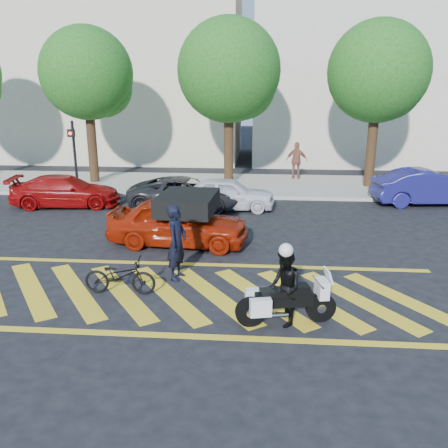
# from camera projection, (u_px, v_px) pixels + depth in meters

# --- Properties ---
(ground) EXTENTS (90.00, 90.00, 0.00)m
(ground) POSITION_uv_depth(u_px,v_px,m) (193.00, 294.00, 11.07)
(ground) COLOR black
(ground) RESTS_ON ground
(sidewalk) EXTENTS (60.00, 5.00, 0.15)m
(sidewalk) POSITION_uv_depth(u_px,v_px,m) (229.00, 185.00, 22.50)
(sidewalk) COLOR #9E998E
(sidewalk) RESTS_ON ground
(crosswalk) EXTENTS (12.33, 4.00, 0.01)m
(crosswalk) POSITION_uv_depth(u_px,v_px,m) (191.00, 294.00, 11.07)
(crosswalk) COLOR gold
(crosswalk) RESTS_ON ground
(building_left) EXTENTS (16.00, 8.00, 10.00)m
(building_left) POSITION_uv_depth(u_px,v_px,m) (114.00, 78.00, 30.29)
(building_left) COLOR beige
(building_left) RESTS_ON ground
(building_right) EXTENTS (16.00, 8.00, 11.00)m
(building_right) POSITION_uv_depth(u_px,v_px,m) (386.00, 70.00, 28.86)
(building_right) COLOR beige
(building_right) RESTS_ON ground
(tree_left) EXTENTS (4.20, 4.20, 7.26)m
(tree_left) POSITION_uv_depth(u_px,v_px,m) (90.00, 77.00, 21.64)
(tree_left) COLOR black
(tree_left) RESTS_ON ground
(tree_center) EXTENTS (4.60, 4.60, 7.56)m
(tree_center) POSITION_uv_depth(u_px,v_px,m) (232.00, 74.00, 21.12)
(tree_center) COLOR black
(tree_center) RESTS_ON ground
(tree_right) EXTENTS (4.40, 4.40, 7.41)m
(tree_right) POSITION_uv_depth(u_px,v_px,m) (380.00, 75.00, 20.64)
(tree_right) COLOR black
(tree_right) RESTS_ON ground
(signal_pole) EXTENTS (0.28, 0.43, 3.20)m
(signal_pole) POSITION_uv_depth(u_px,v_px,m) (74.00, 151.00, 20.31)
(signal_pole) COLOR black
(signal_pole) RESTS_ON ground
(officer_bike) EXTENTS (0.61, 0.78, 1.90)m
(officer_bike) POSITION_uv_depth(u_px,v_px,m) (177.00, 242.00, 11.72)
(officer_bike) COLOR black
(officer_bike) RESTS_ON ground
(bicycle) EXTENTS (1.67, 0.59, 0.88)m
(bicycle) POSITION_uv_depth(u_px,v_px,m) (120.00, 276.00, 11.00)
(bicycle) COLOR black
(bicycle) RESTS_ON ground
(police_motorcycle) EXTENTS (2.07, 0.86, 0.92)m
(police_motorcycle) POSITION_uv_depth(u_px,v_px,m) (285.00, 301.00, 9.59)
(police_motorcycle) COLOR black
(police_motorcycle) RESTS_ON ground
(officer_moto) EXTENTS (0.76, 0.89, 1.60)m
(officer_moto) POSITION_uv_depth(u_px,v_px,m) (284.00, 287.00, 9.51)
(officer_moto) COLOR black
(officer_moto) RESTS_ON ground
(red_convertible) EXTENTS (4.34, 2.01, 1.44)m
(red_convertible) POSITION_uv_depth(u_px,v_px,m) (178.00, 222.00, 14.27)
(red_convertible) COLOR #941A06
(red_convertible) RESTS_ON ground
(parked_left) EXTENTS (4.42, 2.25, 1.23)m
(parked_left) POSITION_uv_depth(u_px,v_px,m) (66.00, 191.00, 18.81)
(parked_left) COLOR #8E0809
(parked_left) RESTS_ON ground
(parked_mid_left) EXTENTS (4.42, 2.06, 1.23)m
(parked_mid_left) POSITION_uv_depth(u_px,v_px,m) (186.00, 193.00, 18.44)
(parked_mid_left) COLOR black
(parked_mid_left) RESTS_ON ground
(parked_mid_right) EXTENTS (3.71, 1.56, 1.26)m
(parked_mid_right) POSITION_uv_depth(u_px,v_px,m) (227.00, 194.00, 18.32)
(parked_mid_right) COLOR white
(parked_mid_right) RESTS_ON ground
(parked_right) EXTENTS (4.44, 1.92, 1.42)m
(parked_right) POSITION_uv_depth(u_px,v_px,m) (428.00, 187.00, 19.03)
(parked_right) COLOR #151556
(parked_right) RESTS_ON ground
(pedestrian_right) EXTENTS (1.12, 0.63, 1.81)m
(pedestrian_right) POSITION_uv_depth(u_px,v_px,m) (297.00, 161.00, 23.35)
(pedestrian_right) COLOR #975944
(pedestrian_right) RESTS_ON sidewalk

